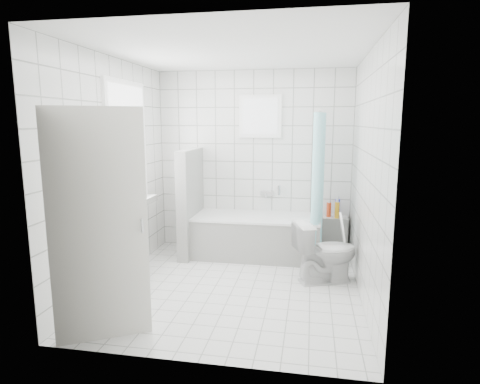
# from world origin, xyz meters

# --- Properties ---
(ground) EXTENTS (3.00, 3.00, 0.00)m
(ground) POSITION_xyz_m (0.00, 0.00, 0.00)
(ground) COLOR white
(ground) RESTS_ON ground
(ceiling) EXTENTS (3.00, 3.00, 0.00)m
(ceiling) POSITION_xyz_m (0.00, 0.00, 2.60)
(ceiling) COLOR white
(ceiling) RESTS_ON ground
(wall_back) EXTENTS (2.80, 0.02, 2.60)m
(wall_back) POSITION_xyz_m (0.00, 1.50, 1.30)
(wall_back) COLOR white
(wall_back) RESTS_ON ground
(wall_front) EXTENTS (2.80, 0.02, 2.60)m
(wall_front) POSITION_xyz_m (0.00, -1.50, 1.30)
(wall_front) COLOR white
(wall_front) RESTS_ON ground
(wall_left) EXTENTS (0.02, 3.00, 2.60)m
(wall_left) POSITION_xyz_m (-1.40, 0.00, 1.30)
(wall_left) COLOR white
(wall_left) RESTS_ON ground
(wall_right) EXTENTS (0.02, 3.00, 2.60)m
(wall_right) POSITION_xyz_m (1.40, 0.00, 1.30)
(wall_right) COLOR white
(wall_right) RESTS_ON ground
(window_left) EXTENTS (0.01, 0.90, 1.40)m
(window_left) POSITION_xyz_m (-1.35, 0.30, 1.60)
(window_left) COLOR white
(window_left) RESTS_ON wall_left
(window_back) EXTENTS (0.50, 0.01, 0.50)m
(window_back) POSITION_xyz_m (0.10, 1.46, 1.95)
(window_back) COLOR white
(window_back) RESTS_ON wall_back
(window_sill) EXTENTS (0.18, 1.02, 0.08)m
(window_sill) POSITION_xyz_m (-1.31, 0.30, 0.86)
(window_sill) COLOR white
(window_sill) RESTS_ON wall_left
(door) EXTENTS (0.72, 0.43, 2.00)m
(door) POSITION_xyz_m (-0.90, -1.28, 1.00)
(door) COLOR silver
(door) RESTS_ON ground
(bathtub) EXTENTS (1.75, 0.77, 0.58)m
(bathtub) POSITION_xyz_m (0.11, 1.12, 0.29)
(bathtub) COLOR white
(bathtub) RESTS_ON ground
(partition_wall) EXTENTS (0.15, 0.85, 1.50)m
(partition_wall) POSITION_xyz_m (-0.83, 1.07, 0.75)
(partition_wall) COLOR white
(partition_wall) RESTS_ON ground
(tiled_ledge) EXTENTS (0.40, 0.24, 0.55)m
(tiled_ledge) POSITION_xyz_m (1.16, 1.38, 0.28)
(tiled_ledge) COLOR white
(tiled_ledge) RESTS_ON ground
(toilet) EXTENTS (0.83, 0.65, 0.74)m
(toilet) POSITION_xyz_m (1.03, 0.35, 0.37)
(toilet) COLOR white
(toilet) RESTS_ON ground
(curtain_rod) EXTENTS (0.02, 0.80, 0.02)m
(curtain_rod) POSITION_xyz_m (0.92, 1.10, 2.00)
(curtain_rod) COLOR silver
(curtain_rod) RESTS_ON wall_back
(shower_curtain) EXTENTS (0.14, 0.48, 1.78)m
(shower_curtain) POSITION_xyz_m (0.92, 0.97, 1.10)
(shower_curtain) COLOR #4EE0E7
(shower_curtain) RESTS_ON curtain_rod
(tub_faucet) EXTENTS (0.18, 0.06, 0.06)m
(tub_faucet) POSITION_xyz_m (0.21, 1.46, 0.85)
(tub_faucet) COLOR silver
(tub_faucet) RESTS_ON wall_back
(sill_bottles) EXTENTS (0.19, 0.53, 0.29)m
(sill_bottles) POSITION_xyz_m (-1.30, 0.10, 1.02)
(sill_bottles) COLOR pink
(sill_bottles) RESTS_ON window_sill
(ledge_bottles) EXTENTS (0.18, 0.13, 0.26)m
(ledge_bottles) POSITION_xyz_m (1.18, 1.36, 0.67)
(ledge_bottles) COLOR #F8AB1A
(ledge_bottles) RESTS_ON tiled_ledge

